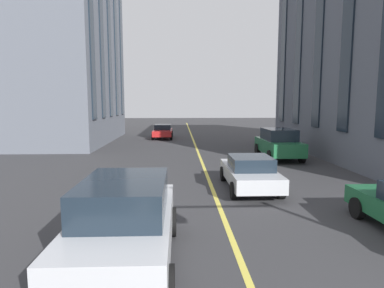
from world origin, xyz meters
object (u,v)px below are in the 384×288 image
car_green_near (279,143)px  car_silver_parked_b (125,222)px  car_red_far (163,131)px  car_silver_mid (250,172)px

car_green_near → car_silver_parked_b: bearing=151.3°
car_red_far → car_silver_parked_b: (-25.95, -0.47, 0.27)m
car_red_far → car_silver_mid: same height
car_green_near → car_red_far: size_ratio=1.07×
car_red_far → car_silver_parked_b: 25.96m
car_silver_mid → car_red_far: bearing=12.7°
car_red_far → car_silver_mid: (-19.77, -4.46, 0.00)m
car_red_far → car_silver_parked_b: bearing=-179.0°
car_green_near → car_silver_mid: bearing=155.1°
car_green_near → car_silver_parked_b: (-13.51, 7.40, 0.00)m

